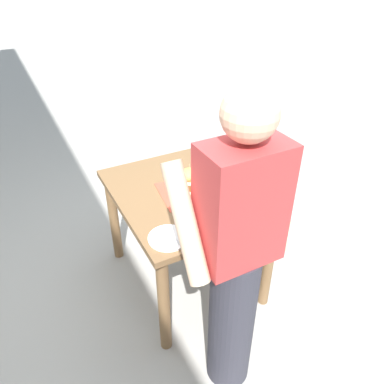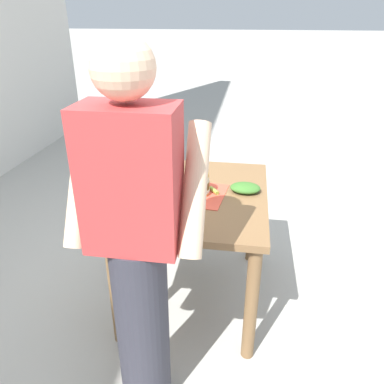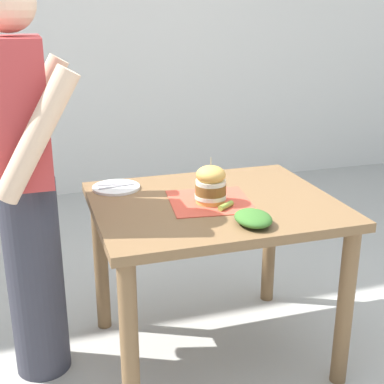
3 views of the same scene
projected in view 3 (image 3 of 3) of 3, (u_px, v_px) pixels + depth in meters
name	position (u px, v px, depth m)	size (l,w,h in m)	color
ground_plane	(212.00, 350.00, 2.57)	(80.00, 80.00, 0.00)	#ADAAA3
patio_table	(214.00, 228.00, 2.36)	(0.86, 1.04, 0.77)	brown
serving_paper	(210.00, 201.00, 2.30)	(0.34, 0.34, 0.00)	#D64C38
sandwich	(211.00, 184.00, 2.26)	(0.14, 0.14, 0.20)	gold
pickle_spear	(226.00, 206.00, 2.21)	(0.02, 0.02, 0.08)	#8EA83D
side_plate_with_forks	(116.00, 187.00, 2.47)	(0.22, 0.22, 0.02)	white
side_salad	(253.00, 218.00, 2.06)	(0.18, 0.14, 0.05)	#386B28
diner_across_table	(26.00, 183.00, 2.17)	(0.55, 0.35, 1.69)	#33333D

